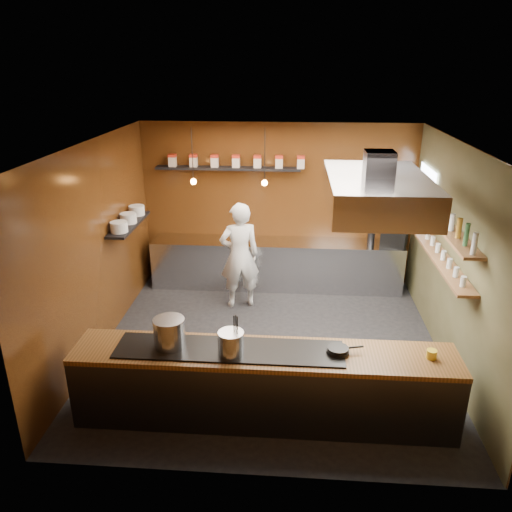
# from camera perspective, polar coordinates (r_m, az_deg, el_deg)

# --- Properties ---
(floor) EXTENTS (5.00, 5.00, 0.00)m
(floor) POSITION_cam_1_polar(r_m,az_deg,el_deg) (7.61, 1.64, -10.30)
(floor) COLOR black
(floor) RESTS_ON ground
(back_wall) EXTENTS (5.00, 0.00, 5.00)m
(back_wall) POSITION_cam_1_polar(r_m,az_deg,el_deg) (9.31, 2.50, 5.84)
(back_wall) COLOR #38180A
(back_wall) RESTS_ON ground
(left_wall) EXTENTS (0.00, 5.00, 5.00)m
(left_wall) POSITION_cam_1_polar(r_m,az_deg,el_deg) (7.47, -17.78, 0.81)
(left_wall) COLOR #38180A
(left_wall) RESTS_ON ground
(right_wall) EXTENTS (0.00, 5.00, 5.00)m
(right_wall) POSITION_cam_1_polar(r_m,az_deg,el_deg) (7.28, 21.83, -0.26)
(right_wall) COLOR #444426
(right_wall) RESTS_ON ground
(ceiling) EXTENTS (5.00, 5.00, 0.00)m
(ceiling) POSITION_cam_1_polar(r_m,az_deg,el_deg) (6.55, 1.92, 12.64)
(ceiling) COLOR silver
(ceiling) RESTS_ON back_wall
(window_pane) EXTENTS (0.00, 1.00, 1.00)m
(window_pane) POSITION_cam_1_polar(r_m,az_deg,el_deg) (8.70, 18.78, 6.34)
(window_pane) COLOR white
(window_pane) RESTS_ON right_wall
(prep_counter) EXTENTS (4.60, 0.65, 0.90)m
(prep_counter) POSITION_cam_1_polar(r_m,az_deg,el_deg) (9.34, 2.32, -0.92)
(prep_counter) COLOR silver
(prep_counter) RESTS_ON floor
(pass_counter) EXTENTS (4.40, 0.72, 0.94)m
(pass_counter) POSITION_cam_1_polar(r_m,az_deg,el_deg) (6.02, 0.87, -14.53)
(pass_counter) COLOR #38383D
(pass_counter) RESTS_ON floor
(tin_shelf) EXTENTS (2.60, 0.26, 0.04)m
(tin_shelf) POSITION_cam_1_polar(r_m,az_deg,el_deg) (9.08, -3.24, 9.98)
(tin_shelf) COLOR black
(tin_shelf) RESTS_ON back_wall
(plate_shelf) EXTENTS (0.30, 1.40, 0.04)m
(plate_shelf) POSITION_cam_1_polar(r_m,az_deg,el_deg) (8.28, -14.32, 3.55)
(plate_shelf) COLOR black
(plate_shelf) RESTS_ON left_wall
(bottle_shelf_upper) EXTENTS (0.26, 2.80, 0.04)m
(bottle_shelf_upper) POSITION_cam_1_polar(r_m,az_deg,el_deg) (7.37, 20.45, 3.67)
(bottle_shelf_upper) COLOR brown
(bottle_shelf_upper) RESTS_ON right_wall
(bottle_shelf_lower) EXTENTS (0.26, 2.80, 0.04)m
(bottle_shelf_lower) POSITION_cam_1_polar(r_m,az_deg,el_deg) (7.52, 19.99, 0.26)
(bottle_shelf_lower) COLOR brown
(bottle_shelf_lower) RESTS_ON right_wall
(extractor_hood) EXTENTS (1.20, 2.00, 0.72)m
(extractor_hood) POSITION_cam_1_polar(r_m,az_deg,el_deg) (6.33, 13.63, 7.17)
(extractor_hood) COLOR #38383D
(extractor_hood) RESTS_ON ceiling
(pendant_left) EXTENTS (0.10, 0.10, 0.95)m
(pendant_left) POSITION_cam_1_polar(r_m,az_deg,el_deg) (8.54, -7.17, 8.77)
(pendant_left) COLOR black
(pendant_left) RESTS_ON ceiling
(pendant_right) EXTENTS (0.10, 0.10, 0.95)m
(pendant_right) POSITION_cam_1_polar(r_m,az_deg,el_deg) (8.38, 0.99, 8.70)
(pendant_right) COLOR black
(pendant_right) RESTS_ON ceiling
(storage_tins) EXTENTS (2.43, 0.13, 0.22)m
(storage_tins) POSITION_cam_1_polar(r_m,az_deg,el_deg) (9.04, -2.29, 10.79)
(storage_tins) COLOR beige
(storage_tins) RESTS_ON tin_shelf
(plate_stacks) EXTENTS (0.26, 1.16, 0.16)m
(plate_stacks) POSITION_cam_1_polar(r_m,az_deg,el_deg) (8.25, -14.38, 4.21)
(plate_stacks) COLOR silver
(plate_stacks) RESTS_ON plate_shelf
(bottles) EXTENTS (0.06, 2.66, 0.24)m
(bottles) POSITION_cam_1_polar(r_m,az_deg,el_deg) (7.33, 20.59, 4.71)
(bottles) COLOR silver
(bottles) RESTS_ON bottle_shelf_upper
(wine_glasses) EXTENTS (0.07, 2.37, 0.13)m
(wine_glasses) POSITION_cam_1_polar(r_m,az_deg,el_deg) (7.49, 20.07, 0.87)
(wine_glasses) COLOR silver
(wine_glasses) RESTS_ON bottle_shelf_lower
(stockpot_large) EXTENTS (0.43, 0.43, 0.35)m
(stockpot_large) POSITION_cam_1_polar(r_m,az_deg,el_deg) (5.82, -9.87, -8.64)
(stockpot_large) COLOR #B6B9BE
(stockpot_large) RESTS_ON pass_counter
(stockpot_small) EXTENTS (0.36, 0.36, 0.27)m
(stockpot_small) POSITION_cam_1_polar(r_m,az_deg,el_deg) (5.63, -2.88, -9.90)
(stockpot_small) COLOR #B6B8BD
(stockpot_small) RESTS_ON pass_counter
(utensil_crock) EXTENTS (0.21, 0.21, 0.21)m
(utensil_crock) POSITION_cam_1_polar(r_m,az_deg,el_deg) (5.72, -2.30, -9.69)
(utensil_crock) COLOR silver
(utensil_crock) RESTS_ON pass_counter
(frying_pan) EXTENTS (0.42, 0.26, 0.06)m
(frying_pan) POSITION_cam_1_polar(r_m,az_deg,el_deg) (5.77, 9.40, -10.55)
(frying_pan) COLOR black
(frying_pan) RESTS_ON pass_counter
(butter_jar) EXTENTS (0.13, 0.13, 0.10)m
(butter_jar) POSITION_cam_1_polar(r_m,az_deg,el_deg) (5.95, 19.42, -10.54)
(butter_jar) COLOR gold
(butter_jar) RESTS_ON pass_counter
(espresso_machine) EXTENTS (0.53, 0.52, 0.43)m
(espresso_machine) POSITION_cam_1_polar(r_m,az_deg,el_deg) (9.21, 15.54, 2.37)
(espresso_machine) COLOR black
(espresso_machine) RESTS_ON prep_counter
(chef) EXTENTS (0.77, 0.61, 1.85)m
(chef) POSITION_cam_1_polar(r_m,az_deg,el_deg) (8.43, -1.89, 0.03)
(chef) COLOR silver
(chef) RESTS_ON floor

